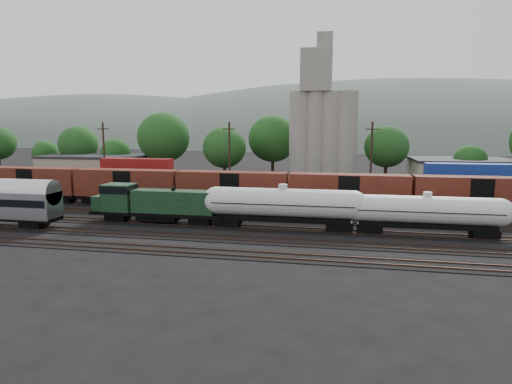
% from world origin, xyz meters
% --- Properties ---
extents(ground, '(600.00, 600.00, 0.00)m').
position_xyz_m(ground, '(0.00, 0.00, 0.00)').
color(ground, black).
extents(tracks, '(180.00, 33.20, 0.20)m').
position_xyz_m(tracks, '(0.00, 0.00, 0.05)').
color(tracks, black).
rests_on(tracks, ground).
extents(green_locomotive, '(16.09, 2.84, 4.26)m').
position_xyz_m(green_locomotive, '(-14.37, -5.00, 2.44)').
color(green_locomotive, black).
rests_on(green_locomotive, ground).
extents(tank_car_a, '(18.05, 3.23, 4.73)m').
position_xyz_m(tank_car_a, '(1.03, -5.00, 2.80)').
color(tank_car_a, silver).
rests_on(tank_car_a, ground).
extents(tank_car_b, '(16.49, 2.95, 4.32)m').
position_xyz_m(tank_car_b, '(15.86, -5.00, 2.58)').
color(tank_car_b, silver).
rests_on(tank_car_b, ground).
extents(orange_locomotive, '(16.03, 2.67, 4.01)m').
position_xyz_m(orange_locomotive, '(-10.33, 10.00, 2.31)').
color(orange_locomotive, black).
rests_on(orange_locomotive, ground).
extents(boxcar_string, '(122.80, 2.90, 4.20)m').
position_xyz_m(boxcar_string, '(-14.91, 5.00, 3.12)').
color(boxcar_string, black).
rests_on(boxcar_string, ground).
extents(container_wall, '(175.17, 2.60, 5.80)m').
position_xyz_m(container_wall, '(18.24, 15.00, 2.46)').
color(container_wall, black).
rests_on(container_wall, ground).
extents(grain_silo, '(13.40, 5.00, 29.00)m').
position_xyz_m(grain_silo, '(3.28, 36.00, 11.26)').
color(grain_silo, gray).
rests_on(grain_silo, ground).
extents(industrial_sheds, '(119.38, 17.26, 5.10)m').
position_xyz_m(industrial_sheds, '(6.63, 35.25, 2.56)').
color(industrial_sheds, '#9E937F').
rests_on(industrial_sheds, ground).
extents(tree_band, '(162.19, 23.63, 14.24)m').
position_xyz_m(tree_band, '(2.75, 38.64, 7.78)').
color(tree_band, black).
rests_on(tree_band, ground).
extents(utility_poles, '(122.20, 0.36, 12.00)m').
position_xyz_m(utility_poles, '(0.00, 22.00, 6.21)').
color(utility_poles, black).
rests_on(utility_poles, ground).
extents(distant_hills, '(860.00, 286.00, 130.00)m').
position_xyz_m(distant_hills, '(23.92, 260.00, -20.56)').
color(distant_hills, '#59665B').
rests_on(distant_hills, ground).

